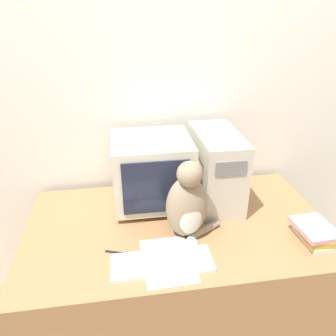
% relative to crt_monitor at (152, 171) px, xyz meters
% --- Properties ---
extents(wall_back, '(7.00, 0.05, 2.50)m').
position_rel_crt_monitor_xyz_m(wall_back, '(0.10, 0.28, 0.34)').
color(wall_back, silver).
rests_on(wall_back, ground_plane).
extents(desk, '(1.49, 0.85, 0.71)m').
position_rel_crt_monitor_xyz_m(desk, '(0.10, -0.21, -0.55)').
color(desk, '#9E7047').
rests_on(desk, ground_plane).
extents(crt_monitor, '(0.40, 0.37, 0.38)m').
position_rel_crt_monitor_xyz_m(crt_monitor, '(0.00, 0.00, 0.00)').
color(crt_monitor, beige).
rests_on(crt_monitor, desk).
extents(computer_tower, '(0.21, 0.44, 0.39)m').
position_rel_crt_monitor_xyz_m(computer_tower, '(0.34, -0.02, 0.00)').
color(computer_tower, beige).
rests_on(computer_tower, desk).
extents(keyboard, '(0.43, 0.16, 0.02)m').
position_rel_crt_monitor_xyz_m(keyboard, '(-0.01, -0.48, -0.18)').
color(keyboard, silver).
rests_on(keyboard, desk).
extents(cat, '(0.28, 0.22, 0.40)m').
position_rel_crt_monitor_xyz_m(cat, '(0.13, -0.31, -0.02)').
color(cat, gray).
rests_on(cat, desk).
extents(book_stack, '(0.17, 0.21, 0.08)m').
position_rel_crt_monitor_xyz_m(book_stack, '(0.70, -0.44, -0.15)').
color(book_stack, beige).
rests_on(book_stack, desk).
extents(pen, '(0.13, 0.05, 0.01)m').
position_rel_crt_monitor_xyz_m(pen, '(-0.19, -0.39, -0.19)').
color(pen, black).
rests_on(pen, desk).
extents(paper_sheet, '(0.22, 0.30, 0.00)m').
position_rel_crt_monitor_xyz_m(paper_sheet, '(0.01, -0.46, -0.19)').
color(paper_sheet, white).
rests_on(paper_sheet, desk).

